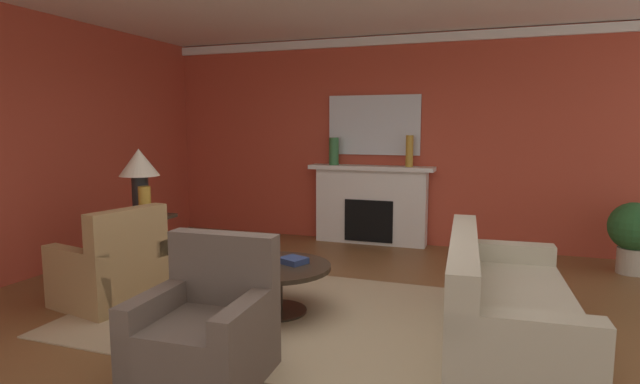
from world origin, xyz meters
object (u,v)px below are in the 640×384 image
side_table (143,242)px  potted_plant (634,232)px  fireplace (371,207)px  mantel_mirror (374,125)px  coffee_table (276,277)px  sofa (503,311)px  armchair_near_window (111,273)px  table_lamp (139,169)px  vase_mantel_left (334,151)px  vase_mantel_right (409,151)px  armchair_facing_fireplace (206,335)px  vase_on_side_table (145,203)px

side_table → potted_plant: size_ratio=0.84×
fireplace → potted_plant: size_ratio=2.16×
fireplace → side_table: size_ratio=2.57×
mantel_mirror → side_table: bearing=-127.5°
coffee_table → sofa: bearing=-2.9°
armchair_near_window → coffee_table: bearing=11.3°
mantel_mirror → table_lamp: 3.34m
vase_mantel_left → vase_mantel_right: vase_mantel_right is taller
side_table → vase_mantel_left: size_ratio=1.76×
mantel_mirror → potted_plant: size_ratio=1.61×
sofa → table_lamp: table_lamp is taller
armchair_facing_fireplace → side_table: armchair_facing_fireplace is taller
potted_plant → vase_on_side_table: bearing=-157.3°
fireplace → table_lamp: (-2.01, -2.50, 0.69)m
armchair_facing_fireplace → vase_on_side_table: (-1.80, 1.69, 0.57)m
mantel_mirror → vase_mantel_left: mantel_mirror is taller
armchair_near_window → armchair_facing_fireplace: 1.91m
fireplace → potted_plant: (3.23, -0.49, -0.05)m
sofa → potted_plant: 2.99m
mantel_mirror → coffee_table: size_ratio=1.34×
coffee_table → vase_on_side_table: 1.86m
fireplace → table_lamp: table_lamp is taller
table_lamp → vase_mantel_right: size_ratio=1.72×
potted_plant → coffee_table: bearing=-143.0°
fireplace → vase_mantel_left: 0.97m
armchair_near_window → vase_mantel_left: size_ratio=2.39×
side_table → table_lamp: bearing=0.0°
side_table → table_lamp: size_ratio=0.93×
vase_mantel_right → table_lamp: bearing=-136.3°
mantel_mirror → potted_plant: (3.23, -0.62, -1.22)m
sofa → vase_on_side_table: vase_on_side_table is taller
fireplace → armchair_near_window: fireplace is taller
armchair_facing_fireplace → potted_plant: armchair_facing_fireplace is taller
mantel_mirror → vase_mantel_right: size_ratio=3.07×
vase_mantel_right → vase_on_side_table: 3.56m
vase_on_side_table → potted_plant: vase_on_side_table is taller
fireplace → mantel_mirror: mantel_mirror is taller
armchair_near_window → coffee_table: size_ratio=0.95×
side_table → vase_mantel_right: (2.56, 2.45, 0.95)m
coffee_table → vase_mantel_left: size_ratio=2.52×
fireplace → side_table: fireplace is taller
mantel_mirror → armchair_facing_fireplace: mantel_mirror is taller
armchair_facing_fireplace → potted_plant: bearing=49.2°
fireplace → vase_mantel_right: bearing=-5.1°
mantel_mirror → armchair_facing_fireplace: (-0.06, -4.43, -1.40)m
vase_mantel_right → coffee_table: bearing=-102.8°
fireplace → vase_on_side_table: fireplace is taller
fireplace → vase_mantel_left: vase_mantel_left is taller
sofa → vase_on_side_table: bearing=172.2°
table_lamp → vase_mantel_right: 3.55m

